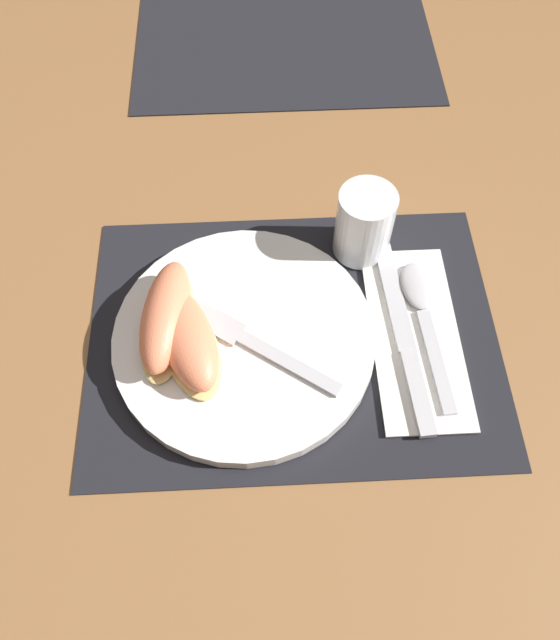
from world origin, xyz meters
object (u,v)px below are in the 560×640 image
plate (244,338)px  fork (246,340)px  juice_glass (364,227)px  knife (404,338)px  citrus_wedge_0 (166,318)px  citrus_wedge_1 (187,339)px  spoon (422,305)px

plate → fork: bearing=-72.6°
juice_glass → knife: juice_glass is taller
plate → citrus_wedge_0: bearing=171.2°
citrus_wedge_1 → juice_glass: bearing=34.0°
citrus_wedge_0 → juice_glass: bearing=26.3°
fork → citrus_wedge_1: bearing=-176.1°
plate → citrus_wedge_0: 0.08m
citrus_wedge_1 → spoon: bearing=9.9°
spoon → plate: bearing=-170.6°
knife → citrus_wedge_1: 0.22m
fork → plate: bearing=107.4°
juice_glass → knife: 0.13m
citrus_wedge_0 → citrus_wedge_1: citrus_wedge_0 is taller
plate → spoon: (0.19, 0.03, -0.00)m
knife → fork: size_ratio=1.39×
fork → knife: bearing=0.5°
spoon → knife: bearing=-122.7°
spoon → citrus_wedge_0: (-0.27, -0.02, 0.03)m
citrus_wedge_0 → spoon: bearing=4.2°
knife → juice_glass: bearing=104.6°
citrus_wedge_0 → knife: bearing=-4.3°
knife → fork: 0.16m
plate → citrus_wedge_1: (-0.06, -0.01, 0.02)m
juice_glass → knife: size_ratio=0.37×
spoon → fork: 0.19m
fork → citrus_wedge_0: bearing=166.2°
plate → spoon: 0.19m
plate → citrus_wedge_1: citrus_wedge_1 is taller
plate → citrus_wedge_1: 0.06m
citrus_wedge_1 → plate: bearing=11.6°
fork → citrus_wedge_0: citrus_wedge_0 is taller
spoon → citrus_wedge_0: size_ratio=1.30×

